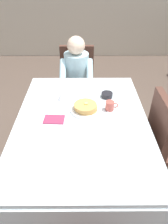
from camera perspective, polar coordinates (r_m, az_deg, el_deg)
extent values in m
plane|color=brown|center=(2.28, -0.50, -16.82)|extent=(14.00, 14.00, 0.00)
cube|color=silver|center=(1.75, -0.62, -2.62)|extent=(1.10, 1.50, 0.04)
cube|color=silver|center=(1.36, -0.70, -27.12)|extent=(1.10, 0.01, 0.18)
cube|color=silver|center=(2.44, -0.55, 6.63)|extent=(1.10, 0.01, 0.18)
cube|color=silver|center=(1.91, -17.60, -5.12)|extent=(0.01, 1.50, 0.18)
cube|color=silver|center=(1.90, 16.46, -5.03)|extent=(0.01, 1.50, 0.18)
cylinder|color=brown|center=(1.69, 17.60, -27.25)|extent=(0.07, 0.07, 0.70)
cylinder|color=brown|center=(2.55, -11.12, 0.45)|extent=(0.07, 0.07, 0.70)
cylinder|color=brown|center=(2.55, 10.10, 0.52)|extent=(0.07, 0.07, 0.70)
cube|color=#4C2D23|center=(2.80, -1.91, 6.54)|extent=(0.44, 0.44, 0.05)
cube|color=#4C2D23|center=(2.86, -1.93, 13.15)|extent=(0.44, 0.06, 0.48)
cylinder|color=#2D2319|center=(2.78, 1.82, 0.67)|extent=(0.04, 0.04, 0.40)
cylinder|color=#2D2319|center=(2.79, -5.60, 0.64)|extent=(0.04, 0.04, 0.40)
cylinder|color=#2D2319|center=(3.08, 1.61, 4.60)|extent=(0.04, 0.04, 0.40)
cylinder|color=#2D2319|center=(3.08, -5.11, 4.56)|extent=(0.04, 0.04, 0.40)
cylinder|color=silver|center=(2.67, -2.03, 11.08)|extent=(0.30, 0.30, 0.46)
sphere|color=beige|center=(2.52, -2.21, 17.76)|extent=(0.21, 0.21, 0.21)
cylinder|color=silver|center=(2.51, 1.58, 11.16)|extent=(0.08, 0.29, 0.23)
cylinder|color=silver|center=(2.52, -5.84, 11.09)|extent=(0.08, 0.29, 0.23)
cylinder|color=#383D51|center=(2.74, -0.25, 0.84)|extent=(0.10, 0.10, 0.45)
cylinder|color=#383D51|center=(2.75, -3.58, 0.83)|extent=(0.10, 0.10, 0.45)
cube|color=#4C2D23|center=(1.89, 20.19, -3.10)|extent=(0.06, 0.44, 0.48)
cylinder|color=#2D2319|center=(2.34, 16.89, -9.56)|extent=(0.04, 0.04, 0.40)
cylinder|color=#2D2319|center=(2.12, 19.31, -16.52)|extent=(0.04, 0.04, 0.40)
cylinder|color=white|center=(1.84, 0.58, 0.69)|extent=(0.28, 0.28, 0.02)
cylinder|color=tan|center=(1.83, 0.70, 1.00)|extent=(0.19, 0.19, 0.02)
cylinder|color=tan|center=(1.82, 0.38, 1.54)|extent=(0.21, 0.21, 0.02)
cylinder|color=tan|center=(1.81, 0.38, 1.89)|extent=(0.20, 0.20, 0.02)
cube|color=#F4E072|center=(1.80, 0.59, 2.34)|extent=(0.03, 0.03, 0.01)
cylinder|color=#B24C42|center=(1.84, 7.05, 1.70)|extent=(0.08, 0.08, 0.08)
torus|color=#B24C42|center=(1.85, 8.59, 1.81)|extent=(0.05, 0.01, 0.05)
cylinder|color=black|center=(2.03, 6.30, 4.66)|extent=(0.11, 0.11, 0.04)
cone|color=silver|center=(1.97, -6.26, 4.21)|extent=(0.08, 0.08, 0.07)
cube|color=silver|center=(1.84, -5.35, 0.16)|extent=(0.04, 0.18, 0.00)
cube|color=silver|center=(1.84, 6.51, 0.20)|extent=(0.04, 0.20, 0.00)
cube|color=silver|center=(1.58, 2.17, -6.89)|extent=(0.15, 0.05, 0.00)
cube|color=#8C2D4C|center=(1.76, -8.19, -1.97)|extent=(0.18, 0.13, 0.01)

